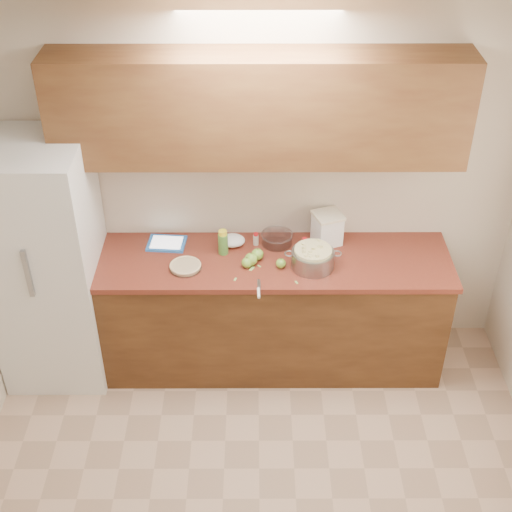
{
  "coord_description": "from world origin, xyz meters",
  "views": [
    {
      "loc": [
        -0.03,
        -2.46,
        3.78
      ],
      "look_at": [
        -0.02,
        1.43,
        0.98
      ],
      "focal_mm": 50.0,
      "sensor_mm": 36.0,
      "label": 1
    }
  ],
  "objects_px": {
    "tablet": "(167,243)",
    "pie": "(185,266)",
    "colander": "(313,258)",
    "flour_canister": "(327,228)"
  },
  "relations": [
    {
      "from": "tablet",
      "to": "flour_canister",
      "type": "bearing_deg",
      "value": 6.36
    },
    {
      "from": "tablet",
      "to": "colander",
      "type": "bearing_deg",
      "value": -9.76
    },
    {
      "from": "pie",
      "to": "tablet",
      "type": "distance_m",
      "value": 0.32
    },
    {
      "from": "tablet",
      "to": "pie",
      "type": "bearing_deg",
      "value": -56.62
    },
    {
      "from": "colander",
      "to": "tablet",
      "type": "distance_m",
      "value": 1.04
    },
    {
      "from": "colander",
      "to": "flour_canister",
      "type": "bearing_deg",
      "value": 68.0
    },
    {
      "from": "colander",
      "to": "tablet",
      "type": "relative_size",
      "value": 1.38
    },
    {
      "from": "flour_canister",
      "to": "tablet",
      "type": "relative_size",
      "value": 0.86
    },
    {
      "from": "flour_canister",
      "to": "tablet",
      "type": "xyz_separation_m",
      "value": [
        -1.12,
        -0.03,
        -0.11
      ]
    },
    {
      "from": "flour_canister",
      "to": "colander",
      "type": "bearing_deg",
      "value": -112.0
    }
  ]
}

